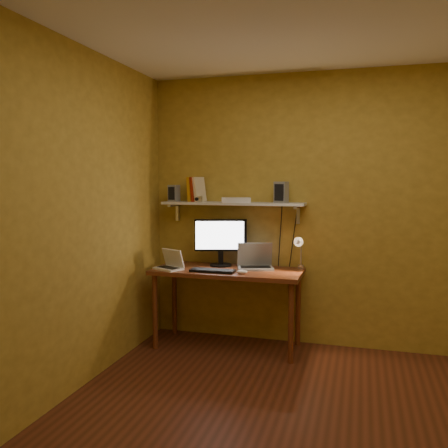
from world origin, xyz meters
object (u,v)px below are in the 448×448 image
(mouse, at_px, (242,272))
(desk_lamp, at_px, (300,248))
(monitor, at_px, (221,240))
(speaker_right, at_px, (281,192))
(wall_shelf, at_px, (233,204))
(shelf_camera, at_px, (198,199))
(desk, at_px, (227,278))
(speaker_left, at_px, (174,193))
(router, at_px, (236,200))
(keyboard, at_px, (212,271))
(netbook, at_px, (171,264))
(laptop, at_px, (255,262))

(mouse, xyz_separation_m, desk_lamp, (0.48, 0.30, 0.19))
(monitor, distance_m, speaker_right, 0.75)
(desk_lamp, distance_m, speaker_right, 0.55)
(wall_shelf, height_order, speaker_right, speaker_right)
(monitor, relative_size, shelf_camera, 4.95)
(desk, relative_size, desk_lamp, 3.73)
(desk_lamp, xyz_separation_m, speaker_left, (-1.27, 0.06, 0.50))
(monitor, distance_m, router, 0.42)
(desk_lamp, bearing_deg, keyboard, -159.39)
(mouse, bearing_deg, speaker_left, 140.94)
(netbook, xyz_separation_m, router, (0.55, 0.33, 0.60))
(netbook, xyz_separation_m, mouse, (0.70, -0.02, -0.04))
(monitor, bearing_deg, router, -5.06)
(keyboard, bearing_deg, laptop, 39.88)
(monitor, xyz_separation_m, keyboard, (0.02, -0.32, -0.25))
(laptop, distance_m, netbook, 0.80)
(desk_lamp, relative_size, shelf_camera, 3.74)
(desk_lamp, xyz_separation_m, shelf_camera, (-1.00, 0.01, 0.45))
(speaker_right, bearing_deg, speaker_left, -168.01)
(desk, relative_size, speaker_right, 7.02)
(laptop, height_order, speaker_left, speaker_left)
(desk, relative_size, wall_shelf, 1.00)
(shelf_camera, relative_size, router, 0.36)
(keyboard, bearing_deg, monitor, 93.52)
(router, bearing_deg, desk_lamp, -5.59)
(speaker_left, xyz_separation_m, router, (0.64, -0.00, -0.06))
(desk, relative_size, netbook, 4.58)
(netbook, xyz_separation_m, speaker_left, (-0.10, 0.34, 0.65))
(desk, relative_size, speaker_left, 8.50)
(laptop, xyz_separation_m, shelf_camera, (-0.58, 0.02, 0.59))
(speaker_left, distance_m, router, 0.65)
(wall_shelf, height_order, netbook, wall_shelf)
(speaker_right, bearing_deg, shelf_camera, -164.65)
(speaker_right, distance_m, router, 0.45)
(monitor, bearing_deg, mouse, -64.09)
(keyboard, bearing_deg, speaker_right, 31.74)
(desk, bearing_deg, shelf_camera, 157.87)
(laptop, relative_size, speaker_left, 2.34)
(wall_shelf, distance_m, speaker_right, 0.49)
(desk_lamp, relative_size, speaker_right, 1.88)
(desk, relative_size, laptop, 3.63)
(keyboard, height_order, shelf_camera, shelf_camera)
(keyboard, distance_m, speaker_right, 0.98)
(speaker_right, relative_size, router, 0.72)
(mouse, height_order, speaker_left, speaker_left)
(desk, distance_m, wall_shelf, 0.72)
(netbook, distance_m, speaker_right, 1.24)
(shelf_camera, bearing_deg, router, 7.21)
(mouse, bearing_deg, keyboard, 162.94)
(keyboard, distance_m, speaker_left, 0.93)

